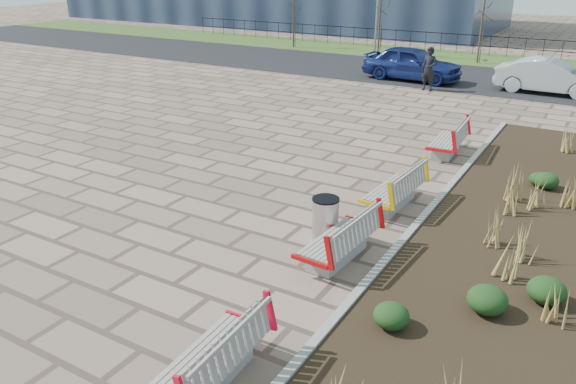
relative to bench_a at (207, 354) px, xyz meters
The scene contains 18 objects.
ground 3.49m from the bench_a, 150.31° to the left, with size 120.00×120.00×0.00m, color #866B5C.
planting_bed 7.47m from the bench_a, 64.16° to the left, with size 4.50×18.00×0.10m, color black.
planting_curb 6.79m from the bench_a, 82.19° to the left, with size 0.16×18.00×0.15m, color gray.
grass_verge_far 29.87m from the bench_a, 95.77° to the left, with size 80.00×5.00×0.04m, color #33511E.
road 23.90m from the bench_a, 97.21° to the left, with size 80.00×7.00×0.02m, color black.
bench_a is the anchor object (origin of this frame).
bench_b 4.08m from the bench_a, 90.00° to the left, with size 0.90×2.10×1.00m, color #AC0B0C, non-canonical shape.
bench_c 7.06m from the bench_a, 90.00° to the left, with size 0.90×2.10×1.00m, color #DCB30B, non-canonical shape.
bench_d 11.61m from the bench_a, 90.00° to the left, with size 0.90×2.10×1.00m, color red, non-canonical shape.
litter_bin 4.72m from the bench_a, 97.05° to the left, with size 0.55×0.55×0.95m, color #B2B2B7.
pedestrian 20.27m from the bench_a, 99.25° to the left, with size 0.70×0.46×1.93m, color black.
car_blue 22.32m from the bench_a, 102.03° to the left, with size 1.90×4.72×1.61m, color navy.
car_silver 22.13m from the bench_a, 86.14° to the left, with size 1.56×4.48×1.48m, color #AFB3B7.
tree_a 31.99m from the bench_a, 118.00° to the left, with size 1.40×1.40×4.00m, color #4C3D2D, non-canonical shape.
tree_b 29.65m from the bench_a, 107.69° to the left, with size 1.40×1.40×4.00m, color #4C3D2D, non-canonical shape.
tree_c 28.41m from the bench_a, 96.07° to the left, with size 1.40×1.40×4.00m, color #4C3D2D, non-canonical shape.
lamp_west 29.25m from the bench_a, 107.99° to the left, with size 0.24×0.60×6.00m, color gray, non-canonical shape.
railing_fence 31.35m from the bench_a, 95.49° to the left, with size 44.00×0.10×1.20m, color black, non-canonical shape.
Camera 1 is at (7.14, -6.52, 5.53)m, focal length 35.00 mm.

